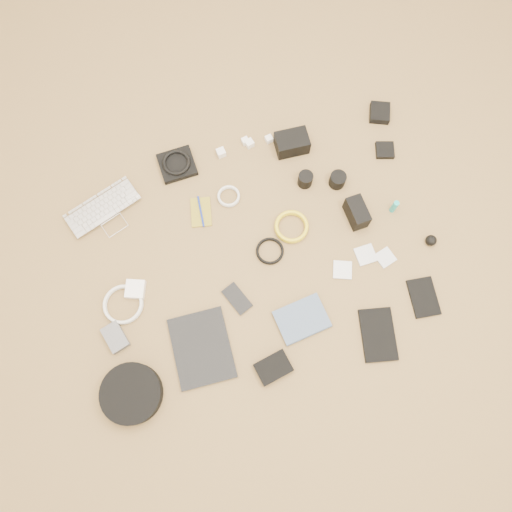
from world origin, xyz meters
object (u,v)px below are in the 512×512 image
object	(u,v)px
laptop	(108,216)
headphone_case	(132,394)
paperback	(310,336)
phone	(237,299)
tablet	(202,348)
dslr_camera	(292,143)

from	to	relation	value
laptop	headphone_case	bearing A→B (deg)	-114.07
paperback	phone	bearing A→B (deg)	38.71
tablet	paperback	xyz separation A→B (m)	(0.40, -0.09, 0.00)
laptop	tablet	bearing A→B (deg)	-89.39
headphone_case	laptop	bearing A→B (deg)	83.80
laptop	dslr_camera	world-z (taller)	dslr_camera
phone	dslr_camera	bearing A→B (deg)	32.25
tablet	headphone_case	bearing A→B (deg)	-160.70
headphone_case	paperback	world-z (taller)	headphone_case
dslr_camera	phone	bearing A→B (deg)	-122.59
phone	paperback	xyz separation A→B (m)	(0.22, -0.23, 0.00)
laptop	dslr_camera	bearing A→B (deg)	-13.24
tablet	headphone_case	world-z (taller)	headphone_case
dslr_camera	phone	size ratio (longest dim) A/B	1.12
laptop	headphone_case	distance (m)	0.71
headphone_case	phone	bearing A→B (deg)	25.03
laptop	headphone_case	world-z (taller)	headphone_case
headphone_case	paperback	size ratio (longest dim) A/B	1.17
laptop	headphone_case	size ratio (longest dim) A/B	1.36
dslr_camera	phone	distance (m)	0.70
phone	headphone_case	distance (m)	0.52
dslr_camera	paperback	xyz separation A→B (m)	(-0.20, -0.78, -0.03)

